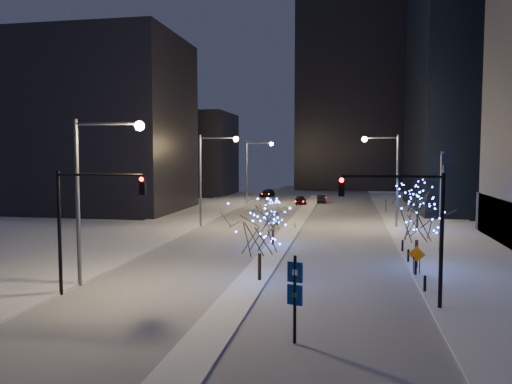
% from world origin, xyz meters
% --- Properties ---
extents(ground, '(160.00, 160.00, 0.00)m').
position_xyz_m(ground, '(0.00, 0.00, 0.00)').
color(ground, white).
rests_on(ground, ground).
extents(road, '(20.00, 130.00, 0.02)m').
position_xyz_m(road, '(0.00, 35.00, 0.01)').
color(road, '#9EA3AC').
rests_on(road, ground).
extents(median, '(2.00, 80.00, 0.15)m').
position_xyz_m(median, '(0.00, 30.00, 0.07)').
color(median, silver).
rests_on(median, ground).
extents(east_sidewalk, '(10.00, 90.00, 0.15)m').
position_xyz_m(east_sidewalk, '(15.00, 20.00, 0.07)').
color(east_sidewalk, silver).
rests_on(east_sidewalk, ground).
extents(west_sidewalk, '(8.00, 90.00, 0.15)m').
position_xyz_m(west_sidewalk, '(-14.00, 20.00, 0.07)').
color(west_sidewalk, silver).
rests_on(west_sidewalk, ground).
extents(filler_west_near, '(22.00, 18.00, 24.00)m').
position_xyz_m(filler_west_near, '(-28.00, 40.00, 12.00)').
color(filler_west_near, black).
rests_on(filler_west_near, ground).
extents(filler_west_far, '(18.00, 16.00, 16.00)m').
position_xyz_m(filler_west_far, '(-26.00, 70.00, 8.00)').
color(filler_west_far, black).
rests_on(filler_west_far, ground).
extents(horizon_block, '(24.00, 14.00, 42.00)m').
position_xyz_m(horizon_block, '(6.00, 92.00, 21.00)').
color(horizon_block, black).
rests_on(horizon_block, ground).
extents(street_lamp_w_near, '(4.40, 0.56, 10.00)m').
position_xyz_m(street_lamp_w_near, '(-8.94, 2.00, 6.50)').
color(street_lamp_w_near, '#595E66').
rests_on(street_lamp_w_near, ground).
extents(street_lamp_w_mid, '(4.40, 0.56, 10.00)m').
position_xyz_m(street_lamp_w_mid, '(-8.94, 27.00, 6.50)').
color(street_lamp_w_mid, '#595E66').
rests_on(street_lamp_w_mid, ground).
extents(street_lamp_w_far, '(4.40, 0.56, 10.00)m').
position_xyz_m(street_lamp_w_far, '(-8.94, 52.00, 6.50)').
color(street_lamp_w_far, '#595E66').
rests_on(street_lamp_w_far, ground).
extents(street_lamp_east, '(3.90, 0.56, 10.00)m').
position_xyz_m(street_lamp_east, '(10.08, 30.00, 6.45)').
color(street_lamp_east, '#595E66').
rests_on(street_lamp_east, ground).
extents(traffic_signal_west, '(5.26, 0.43, 7.00)m').
position_xyz_m(traffic_signal_west, '(-8.44, -0.00, 4.76)').
color(traffic_signal_west, black).
rests_on(traffic_signal_west, ground).
extents(traffic_signal_east, '(5.26, 0.43, 7.00)m').
position_xyz_m(traffic_signal_east, '(8.94, 1.00, 4.76)').
color(traffic_signal_east, black).
rests_on(traffic_signal_east, ground).
extents(flagpoles, '(1.35, 2.60, 8.00)m').
position_xyz_m(flagpoles, '(13.37, 17.25, 4.80)').
color(flagpoles, silver).
rests_on(flagpoles, east_sidewalk).
extents(bollards, '(0.16, 12.16, 0.90)m').
position_xyz_m(bollards, '(10.20, 10.00, 0.60)').
color(bollards, black).
rests_on(bollards, east_sidewalk).
extents(car_near, '(2.30, 4.41, 1.43)m').
position_xyz_m(car_near, '(-1.53, 53.08, 0.72)').
color(car_near, black).
rests_on(car_near, ground).
extents(car_mid, '(1.69, 4.03, 1.29)m').
position_xyz_m(car_mid, '(1.50, 56.78, 0.65)').
color(car_mid, black).
rests_on(car_mid, ground).
extents(car_far, '(2.64, 4.97, 1.37)m').
position_xyz_m(car_far, '(-9.00, 66.41, 0.69)').
color(car_far, black).
rests_on(car_far, ground).
extents(holiday_tree_median_near, '(5.06, 5.06, 5.01)m').
position_xyz_m(holiday_tree_median_near, '(0.50, 4.85, 3.33)').
color(holiday_tree_median_near, black).
rests_on(holiday_tree_median_near, median).
extents(holiday_tree_median_far, '(3.89, 3.89, 3.86)m').
position_xyz_m(holiday_tree_median_far, '(-0.50, 17.02, 2.61)').
color(holiday_tree_median_far, black).
rests_on(holiday_tree_median_far, median).
extents(holiday_tree_plaza_near, '(5.06, 5.06, 5.40)m').
position_xyz_m(holiday_tree_plaza_near, '(10.50, 10.09, 3.64)').
color(holiday_tree_plaza_near, black).
rests_on(holiday_tree_plaza_near, east_sidewalk).
extents(holiday_tree_plaza_far, '(4.82, 4.82, 5.20)m').
position_xyz_m(holiday_tree_plaza_far, '(12.96, 28.56, 3.52)').
color(holiday_tree_plaza_far, black).
rests_on(holiday_tree_plaza_far, east_sidewalk).
extents(wayfinding_sign, '(0.66, 0.27, 3.73)m').
position_xyz_m(wayfinding_sign, '(3.71, -4.80, 2.29)').
color(wayfinding_sign, black).
rests_on(wayfinding_sign, ground).
extents(construction_sign, '(1.04, 0.43, 1.81)m').
position_xyz_m(construction_sign, '(10.30, 8.38, 1.24)').
color(construction_sign, black).
rests_on(construction_sign, east_sidewalk).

